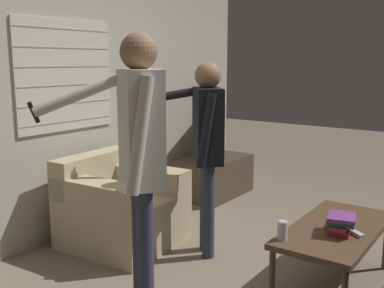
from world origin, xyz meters
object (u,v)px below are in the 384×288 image
at_px(tv, 214,132).
at_px(spare_remote, 356,233).
at_px(person_left_standing, 138,143).
at_px(armchair_beige, 120,207).
at_px(book_stack, 340,223).
at_px(soda_can, 282,230).
at_px(person_right_standing, 206,136).
at_px(coffee_table, 336,233).

bearing_deg(tv, spare_remote, 26.02).
relative_size(tv, person_left_standing, 0.49).
distance_m(armchair_beige, book_stack, 1.88).
height_order(armchair_beige, soda_can, armchair_beige).
bearing_deg(person_right_standing, armchair_beige, 66.57).
relative_size(book_stack, spare_remote, 1.95).
distance_m(tv, person_left_standing, 2.74).
distance_m(person_left_standing, soda_can, 1.09).
xyz_separation_m(coffee_table, person_left_standing, (-1.10, 0.83, 0.71)).
bearing_deg(tv, book_stack, 24.08).
xyz_separation_m(tv, book_stack, (-1.50, -1.97, -0.24)).
bearing_deg(spare_remote, armchair_beige, 133.06).
distance_m(person_right_standing, spare_remote, 1.33).
bearing_deg(soda_can, person_left_standing, 136.90).
xyz_separation_m(armchair_beige, book_stack, (0.19, -1.86, 0.20)).
relative_size(armchair_beige, spare_remote, 7.34).
relative_size(tv, soda_can, 6.84).
xyz_separation_m(tv, person_left_standing, (-2.49, -1.08, 0.36)).
distance_m(person_right_standing, book_stack, 1.22).
bearing_deg(spare_remote, book_stack, 146.01).
relative_size(person_right_standing, book_stack, 6.31).
bearing_deg(armchair_beige, person_left_standing, 46.44).
relative_size(person_left_standing, book_stack, 6.97).
bearing_deg(tv, person_right_standing, 1.89).
distance_m(coffee_table, spare_remote, 0.18).
bearing_deg(spare_remote, soda_can, 170.93).
bearing_deg(book_stack, coffee_table, 29.01).
xyz_separation_m(person_right_standing, book_stack, (-0.05, -1.12, -0.48)).
distance_m(tv, spare_remote, 2.55).
relative_size(person_left_standing, person_right_standing, 1.11).
relative_size(coffee_table, person_left_standing, 0.64).
height_order(person_right_standing, soda_can, person_right_standing).
bearing_deg(person_right_standing, soda_can, -155.89).
bearing_deg(person_left_standing, book_stack, -94.46).
xyz_separation_m(person_left_standing, person_right_standing, (1.04, 0.23, -0.12)).
xyz_separation_m(coffee_table, spare_remote, (-0.07, -0.16, 0.05)).
bearing_deg(coffee_table, spare_remote, -114.82).
bearing_deg(coffee_table, book_stack, -150.99).
height_order(tv, person_right_standing, person_right_standing).
relative_size(armchair_beige, person_right_standing, 0.60).
height_order(book_stack, soda_can, book_stack).
xyz_separation_m(armchair_beige, soda_can, (-0.13, -1.60, 0.19)).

